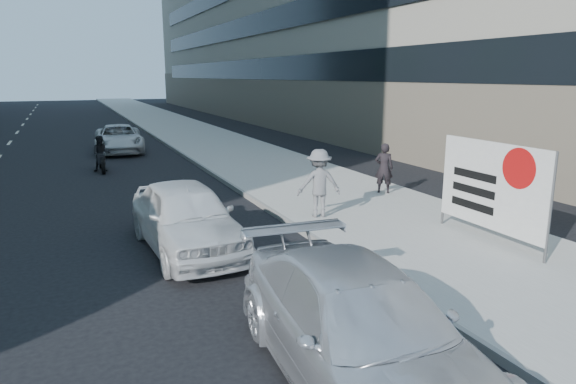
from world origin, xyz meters
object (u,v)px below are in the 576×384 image
motorcycle (102,155)px  parked_sedan (360,329)px  white_sedan_far (119,138)px  pedestrian_woman (384,168)px  white_sedan_near (186,217)px  protest_banner (492,186)px  jogger (319,183)px

motorcycle → parked_sedan: bearing=-77.7°
white_sedan_far → pedestrian_woman: bearing=-60.2°
motorcycle → pedestrian_woman: bearing=-40.9°
white_sedan_near → protest_banner: bearing=-25.2°
protest_banner → motorcycle: size_ratio=1.49×
jogger → protest_banner: protest_banner is taller
pedestrian_woman → parked_sedan: bearing=90.9°
jogger → motorcycle: bearing=-51.2°
protest_banner → motorcycle: protest_banner is taller
pedestrian_woman → parked_sedan: pedestrian_woman is taller
pedestrian_woman → white_sedan_far: (-6.53, 13.53, -0.26)m
protest_banner → parked_sedan: bearing=-148.1°
white_sedan_near → jogger: bearing=10.0°
white_sedan_far → motorcycle: 5.41m
jogger → white_sedan_near: size_ratio=0.40×
jogger → pedestrian_woman: size_ratio=1.13×
jogger → protest_banner: size_ratio=0.57×
parked_sedan → white_sedan_far: parked_sedan is taller
protest_banner → motorcycle: bearing=118.2°
white_sedan_far → white_sedan_near: bearing=-86.7°
jogger → motorcycle: size_ratio=0.86×
jogger → white_sedan_far: size_ratio=0.36×
jogger → parked_sedan: jogger is taller
white_sedan_near → white_sedan_far: size_ratio=0.91×
white_sedan_near → motorcycle: (-0.99, 10.74, -0.12)m
jogger → pedestrian_woman: (3.10, 1.66, -0.10)m
jogger → protest_banner: 4.17m
pedestrian_woman → motorcycle: bearing=-10.5°
jogger → white_sedan_near: 3.74m
jogger → white_sedan_far: jogger is taller
protest_banner → white_sedan_near: bearing=157.8°
pedestrian_woman → parked_sedan: (-5.90, -8.27, -0.21)m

